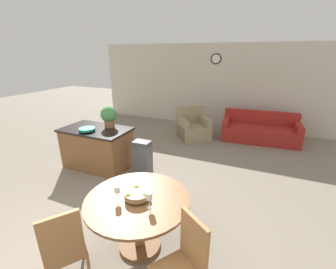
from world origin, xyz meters
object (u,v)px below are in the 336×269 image
at_px(trash_bin, 142,157).
at_px(armchair, 193,128).
at_px(fruit_bowl, 137,194).
at_px(wine_glass_left, 117,190).
at_px(kitchen_island, 98,148).
at_px(dining_chair_near_right, 184,262).
at_px(couch, 260,131).
at_px(dining_table, 138,210).
at_px(potted_plant, 109,116).
at_px(wine_glass_right, 149,197).
at_px(teal_bowl, 87,129).
at_px(dining_chair_near_left, 63,247).

distance_m(trash_bin, armchair, 2.47).
bearing_deg(fruit_bowl, wine_glass_left, -148.53).
xyz_separation_m(wine_glass_left, trash_bin, (-0.71, 1.83, -0.53)).
relative_size(fruit_bowl, kitchen_island, 0.22).
bearing_deg(dining_chair_near_right, couch, -60.06).
xyz_separation_m(dining_table, fruit_bowl, (-0.00, -0.00, 0.23)).
xyz_separation_m(dining_chair_near_right, armchair, (-1.34, 4.60, -0.23)).
height_order(dining_table, couch, couch).
xyz_separation_m(dining_chair_near_right, wine_glass_left, (-0.95, 0.32, 0.35)).
relative_size(wine_glass_left, potted_plant, 0.43).
xyz_separation_m(wine_glass_right, teal_bowl, (-2.22, 1.49, 0.04)).
relative_size(kitchen_island, armchair, 1.22).
height_order(wine_glass_left, teal_bowl, teal_bowl).
xyz_separation_m(wine_glass_left, kitchen_island, (-1.77, 1.72, -0.44)).
relative_size(trash_bin, armchair, 0.60).
bearing_deg(dining_chair_near_right, trash_bin, -16.71).
height_order(fruit_bowl, potted_plant, potted_plant).
distance_m(fruit_bowl, couch, 4.91).
height_order(wine_glass_right, potted_plant, potted_plant).
distance_m(wine_glass_left, trash_bin, 2.03).
bearing_deg(wine_glass_left, dining_table, 31.42).
bearing_deg(dining_chair_near_right, dining_chair_near_left, 50.46).
height_order(dining_table, armchair, armchair).
bearing_deg(armchair, dining_table, -120.08).
bearing_deg(dining_chair_near_left, fruit_bowl, 5.50).
relative_size(wine_glass_left, teal_bowl, 0.60).
bearing_deg(wine_glass_left, kitchen_island, 135.89).
bearing_deg(potted_plant, teal_bowl, -120.09).
xyz_separation_m(dining_table, wine_glass_left, (-0.20, -0.12, 0.31)).
bearing_deg(fruit_bowl, trash_bin, 117.97).
relative_size(dining_chair_near_right, kitchen_island, 0.69).
distance_m(dining_chair_near_right, armchair, 4.80).
relative_size(dining_chair_near_right, potted_plant, 2.20).
height_order(couch, armchair, armchair).
bearing_deg(wine_glass_left, trash_bin, 111.24).
xyz_separation_m(dining_chair_near_left, teal_bowl, (-1.57, 2.15, 0.40)).
relative_size(dining_chair_near_right, teal_bowl, 3.05).
bearing_deg(dining_chair_near_left, armchair, 37.15).
xyz_separation_m(potted_plant, armchair, (1.18, 2.34, -0.83)).
distance_m(wine_glass_right, armchair, 4.37).
height_order(dining_table, trash_bin, dining_table).
distance_m(dining_table, couch, 4.89).
distance_m(dining_chair_near_right, trash_bin, 2.72).
distance_m(wine_glass_right, kitchen_island, 2.79).
bearing_deg(teal_bowl, trash_bin, 15.99).
bearing_deg(armchair, fruit_bowl, -120.09).
bearing_deg(teal_bowl, armchair, 62.76).
relative_size(dining_chair_near_right, couch, 0.47).
relative_size(dining_chair_near_left, kitchen_island, 0.69).
xyz_separation_m(dining_table, dining_chair_near_right, (0.76, -0.44, -0.04)).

